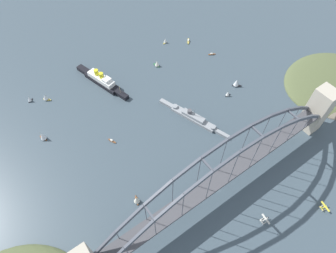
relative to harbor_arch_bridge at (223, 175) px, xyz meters
The scene contains 18 objects.
ground_plane 28.78m from the harbor_arch_bridge, behind, with size 1400.00×1400.00×0.00m, color #3D4C56.
harbor_arch_bridge is the anchor object (origin of this frame).
headland_east_shore 201.69m from the harbor_arch_bridge, ahead, with size 122.31×100.31×18.03m.
ocean_liner 185.10m from the harbor_arch_bridge, 97.43° to the left, with size 28.89×80.91×17.61m.
naval_cruiser 87.62m from the harbor_arch_bridge, 68.28° to the left, with size 32.24×83.95×17.12m.
seaplane_taxiing_near_bridge 53.19m from the harbor_arch_bridge, 73.85° to the right, with size 8.27×9.88×4.89m.
seaplane_second_in_formation 95.63m from the harbor_arch_bridge, 46.35° to the right, with size 7.63×10.24×4.64m.
small_boat_0 189.24m from the harbor_arch_bridge, 51.41° to the left, with size 8.85×5.40×2.33m.
small_boat_1 119.28m from the harbor_arch_bridge, 117.81° to the left, with size 4.92×9.00×2.19m.
small_boat_2 183.53m from the harbor_arch_bridge, 127.03° to the left, with size 7.14×9.81×11.32m.
small_boat_3 137.16m from the harbor_arch_bridge, 40.12° to the left, with size 9.94×8.89×11.29m.
small_boat_4 215.71m from the harbor_arch_bridge, 114.16° to the left, with size 7.98×7.91×8.94m.
small_boat_5 119.67m from the harbor_arch_bridge, 43.83° to the left, with size 7.07×4.06×7.58m.
small_boat_6 216.46m from the harbor_arch_bridge, 59.68° to the left, with size 8.61×9.94×2.44m.
small_boat_7 230.03m from the harbor_arch_bridge, 116.91° to the left, with size 6.40×5.48×7.83m.
small_boat_8 78.52m from the harbor_arch_bridge, 153.77° to the left, with size 6.58×9.34×9.75m.
small_boat_9 177.44m from the harbor_arch_bridge, 74.62° to the left, with size 6.17×9.59×8.84m.
small_boat_10 218.45m from the harbor_arch_bridge, 68.02° to the left, with size 6.68×4.63×7.73m.
Camera 1 is at (-99.84, -61.00, 244.34)m, focal length 30.54 mm.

